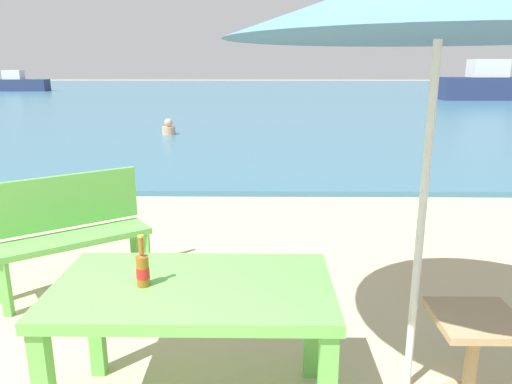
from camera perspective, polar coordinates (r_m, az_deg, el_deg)
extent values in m
cube|color=#386B84|center=(31.67, 1.17, 11.58)|extent=(120.00, 50.00, 0.08)
cube|color=#60B24C|center=(2.49, -7.42, -11.26)|extent=(1.40, 0.80, 0.06)
cube|color=#60B24C|center=(3.11, -18.41, -14.26)|extent=(0.08, 0.08, 0.70)
cube|color=#60B24C|center=(2.96, 6.60, -15.06)|extent=(0.08, 0.08, 0.70)
cylinder|color=brown|center=(2.47, -13.22, -9.09)|extent=(0.06, 0.06, 0.16)
cone|color=brown|center=(2.44, -13.33, -7.42)|extent=(0.06, 0.06, 0.03)
cylinder|color=brown|center=(2.42, -13.41, -6.16)|extent=(0.03, 0.03, 0.09)
cylinder|color=red|center=(2.47, -13.21, -9.25)|extent=(0.07, 0.07, 0.05)
cylinder|color=gold|center=(2.40, -13.47, -5.10)|extent=(0.03, 0.03, 0.01)
cylinder|color=silver|center=(2.68, 19.18, -0.50)|extent=(0.04, 0.04, 2.30)
cube|color=tan|center=(2.88, 24.61, -13.51)|extent=(0.44, 0.44, 0.04)
cylinder|color=tan|center=(3.01, 24.03, -18.07)|extent=(0.07, 0.07, 0.50)
cube|color=#60B24C|center=(4.21, -20.67, -5.20)|extent=(1.18, 0.99, 0.05)
cube|color=#60B24C|center=(4.27, -21.57, -1.03)|extent=(1.00, 0.73, 0.44)
cube|color=#60B24C|center=(4.08, -27.42, -10.18)|extent=(0.06, 0.06, 0.42)
cube|color=#60B24C|center=(4.32, -12.80, -7.45)|extent=(0.06, 0.06, 0.42)
cube|color=#60B24C|center=(4.34, -27.96, -8.79)|extent=(0.06, 0.06, 0.42)
cube|color=#60B24C|center=(4.56, -14.16, -6.31)|extent=(0.06, 0.06, 0.42)
cylinder|color=tan|center=(12.72, -10.26, 7.16)|extent=(0.34, 0.34, 0.20)
sphere|color=tan|center=(12.69, -10.30, 8.07)|extent=(0.21, 0.21, 0.21)
cube|color=navy|center=(37.23, -26.12, 11.25)|extent=(3.81, 1.04, 0.78)
cube|color=silver|center=(37.36, -26.73, 12.26)|extent=(1.21, 0.78, 0.61)
cube|color=navy|center=(27.94, 26.41, 10.89)|extent=(5.52, 1.51, 1.13)
cube|color=silver|center=(27.71, 25.70, 13.04)|extent=(1.76, 1.13, 0.88)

